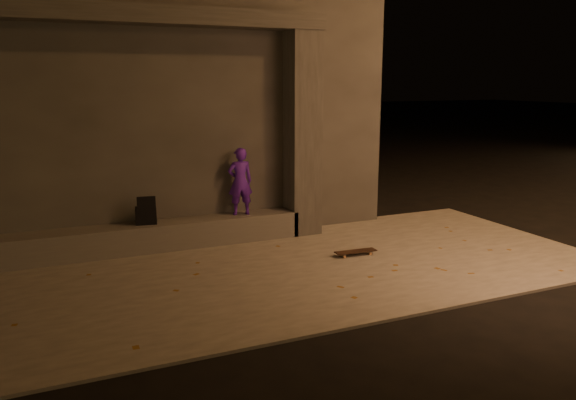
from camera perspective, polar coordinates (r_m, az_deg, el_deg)
name	(u,v)px	position (r m, az deg, el deg)	size (l,w,h in m)	color
ground	(307,330)	(6.59, 1.94, -13.07)	(120.00, 120.00, 0.00)	black
sidewalk	(248,274)	(8.29, -4.12, -7.54)	(11.00, 4.40, 0.04)	#625E56
building	(123,90)	(11.97, -16.39, 10.66)	(9.00, 5.10, 5.22)	#363431
ledge	(124,239)	(9.53, -16.31, -3.86)	(6.00, 0.55, 0.45)	#57544F
column	(302,135)	(10.13, 1.47, 6.63)	(0.55, 0.55, 3.60)	#363431
canopy	(175,17)	(9.46, -11.37, 17.80)	(5.00, 0.70, 0.28)	#363431
skateboarder	(240,181)	(9.79, -4.88, 1.90)	(0.43, 0.28, 1.18)	#501AAC
backpack	(146,214)	(9.48, -14.24, -1.40)	(0.37, 0.27, 0.47)	black
skateboard	(356,252)	(9.11, 6.90, -5.24)	(0.70, 0.22, 0.08)	black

